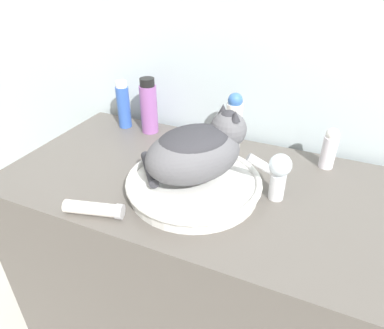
% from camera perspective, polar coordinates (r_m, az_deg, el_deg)
% --- Properties ---
extents(wall_back, '(8.00, 0.05, 2.40)m').
position_cam_1_polar(wall_back, '(1.27, 7.53, 18.70)').
color(wall_back, silver).
rests_on(wall_back, ground_plane).
extents(vanity_counter, '(1.19, 0.64, 0.88)m').
position_cam_1_polar(vanity_counter, '(1.36, 0.30, -17.94)').
color(vanity_counter, '#56514C').
rests_on(vanity_counter, ground_plane).
extents(sink_basin, '(0.39, 0.39, 0.05)m').
position_cam_1_polar(sink_basin, '(0.99, 0.30, -3.22)').
color(sink_basin, silver).
rests_on(sink_basin, vanity_counter).
extents(cat, '(0.35, 0.34, 0.19)m').
position_cam_1_polar(cat, '(0.94, 0.93, 2.63)').
color(cat, '#56565B').
rests_on(cat, sink_basin).
extents(faucet, '(0.12, 0.07, 0.14)m').
position_cam_1_polar(faucet, '(0.97, 14.01, -1.28)').
color(faucet, silver).
rests_on(faucet, vanity_counter).
extents(mouthwash_bottle, '(0.06, 0.06, 0.21)m').
position_cam_1_polar(mouthwash_bottle, '(1.33, -7.22, 9.53)').
color(mouthwash_bottle, '#93569E').
rests_on(mouthwash_bottle, vanity_counter).
extents(lotion_bottle_white, '(0.06, 0.06, 0.21)m').
position_cam_1_polar(lotion_bottle_white, '(1.20, 6.98, 7.12)').
color(lotion_bottle_white, white).
rests_on(lotion_bottle_white, vanity_counter).
extents(shampoo_bottle_tall, '(0.05, 0.05, 0.19)m').
position_cam_1_polar(shampoo_bottle_tall, '(1.39, -11.35, 9.67)').
color(shampoo_bottle_tall, '#335BB7').
rests_on(shampoo_bottle_tall, vanity_counter).
extents(deodorant_stick, '(0.05, 0.05, 0.14)m').
position_cam_1_polar(deodorant_stick, '(1.18, 21.94, 2.55)').
color(deodorant_stick, silver).
rests_on(deodorant_stick, vanity_counter).
extents(cream_tube, '(0.17, 0.08, 0.04)m').
position_cam_1_polar(cream_tube, '(0.95, -15.92, -7.12)').
color(cream_tube, silver).
rests_on(cream_tube, vanity_counter).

